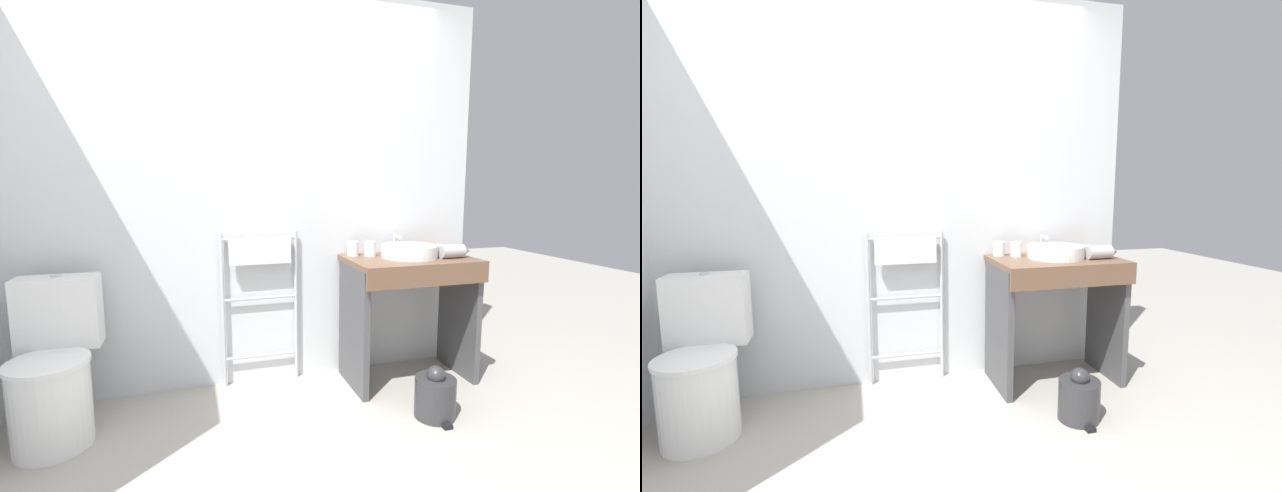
{
  "view_description": "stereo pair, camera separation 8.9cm",
  "coord_description": "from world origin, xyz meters",
  "views": [
    {
      "loc": [
        -0.39,
        -1.54,
        1.31
      ],
      "look_at": [
        0.24,
        0.55,
        1.0
      ],
      "focal_mm": 24.0,
      "sensor_mm": 36.0,
      "label": 1
    },
    {
      "loc": [
        -0.31,
        -1.57,
        1.31
      ],
      "look_at": [
        0.24,
        0.55,
        1.0
      ],
      "focal_mm": 24.0,
      "sensor_mm": 36.0,
      "label": 2
    }
  ],
  "objects": [
    {
      "name": "towel_radiator",
      "position": [
        0.02,
        1.16,
        0.74
      ],
      "size": [
        0.5,
        0.06,
        1.01
      ],
      "color": "silver",
      "rests_on": "ground_plane"
    },
    {
      "name": "cup_near_wall",
      "position": [
        0.64,
        1.12,
        0.89
      ],
      "size": [
        0.08,
        0.08,
        0.1
      ],
      "color": "white",
      "rests_on": "vanity_counter"
    },
    {
      "name": "cup_near_edge",
      "position": [
        0.75,
        1.07,
        0.89
      ],
      "size": [
        0.07,
        0.07,
        0.1
      ],
      "color": "white",
      "rests_on": "vanity_counter"
    },
    {
      "name": "wall_back",
      "position": [
        0.0,
        1.27,
        1.27
      ],
      "size": [
        3.12,
        0.12,
        2.54
      ],
      "primitive_type": "cube",
      "color": "silver",
      "rests_on": "ground_plane"
    },
    {
      "name": "trash_bin",
      "position": [
        0.89,
        0.45,
        0.13
      ],
      "size": [
        0.23,
        0.26,
        0.3
      ],
      "color": "#333335",
      "rests_on": "ground_plane"
    },
    {
      "name": "hair_dryer",
      "position": [
        1.24,
        0.86,
        0.88
      ],
      "size": [
        0.22,
        0.18,
        0.09
      ],
      "color": "#B7B7BC",
      "rests_on": "vanity_counter"
    },
    {
      "name": "faucet",
      "position": [
        0.98,
        1.15,
        0.92
      ],
      "size": [
        0.02,
        0.1,
        0.13
      ],
      "color": "silver",
      "rests_on": "vanity_counter"
    },
    {
      "name": "sink_basin",
      "position": [
        0.98,
        0.95,
        0.88
      ],
      "size": [
        0.37,
        0.37,
        0.08
      ],
      "color": "white",
      "rests_on": "vanity_counter"
    },
    {
      "name": "vanity_counter",
      "position": [
        0.97,
        0.92,
        0.55
      ],
      "size": [
        0.83,
        0.53,
        0.84
      ],
      "color": "brown",
      "rests_on": "ground_plane"
    },
    {
      "name": "toilet",
      "position": [
        -1.1,
        0.84,
        0.35
      ],
      "size": [
        0.41,
        0.53,
        0.83
      ],
      "color": "white",
      "rests_on": "ground_plane"
    }
  ]
}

